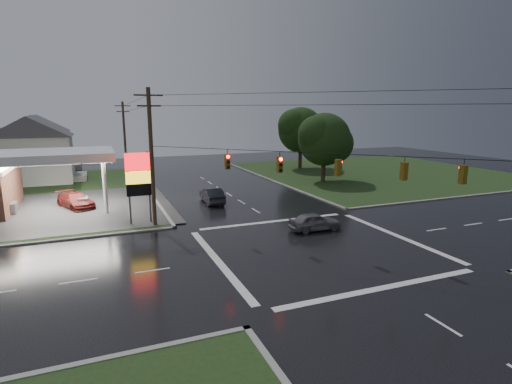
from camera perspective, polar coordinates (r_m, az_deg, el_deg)
name	(u,v)px	position (r m, az deg, el deg)	size (l,w,h in m)	color
ground	(315,247)	(28.09, 8.48, -7.78)	(120.00, 120.00, 0.00)	black
grass_ne	(377,172)	(63.50, 16.92, 2.72)	(36.00, 36.00, 0.08)	#1B3216
pylon_sign	(138,176)	(33.81, -16.45, 2.19)	(2.00, 0.35, 6.00)	#59595E
utility_pole_nw	(152,156)	(32.71, -14.69, 5.01)	(2.20, 0.32, 11.00)	#382619
utility_pole_n	(125,137)	(61.02, -18.25, 7.44)	(2.20, 0.32, 10.50)	#382619
traffic_signals	(319,153)	(26.66, 8.94, 5.48)	(26.87, 26.87, 1.47)	black
house_near	(34,149)	(59.41, -29.16, 5.43)	(11.05, 8.48, 8.60)	silver
house_far	(37,142)	(71.41, -28.84, 6.26)	(11.05, 8.48, 8.60)	silver
tree_ne_near	(325,140)	(52.80, 9.86, 7.39)	(7.99, 6.80, 8.98)	black
tree_ne_far	(302,130)	(64.63, 6.53, 8.77)	(8.46, 7.20, 9.80)	black
car_north	(212,195)	(40.76, -6.32, -0.48)	(1.66, 4.77, 1.57)	black
car_crossing	(315,222)	(31.71, 8.37, -4.20)	(1.65, 4.10, 1.40)	slate
car_pump	(76,200)	(42.19, -24.38, -1.10)	(2.09, 5.15, 1.49)	#591714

